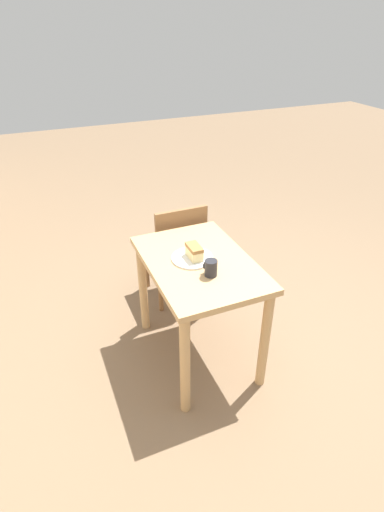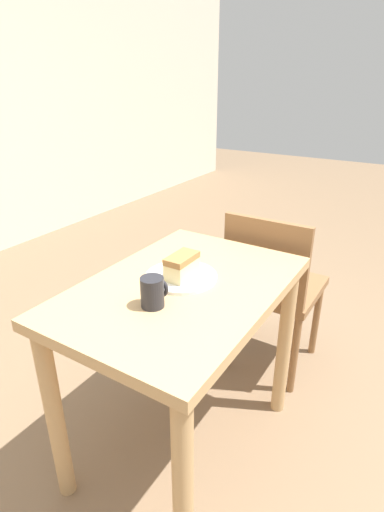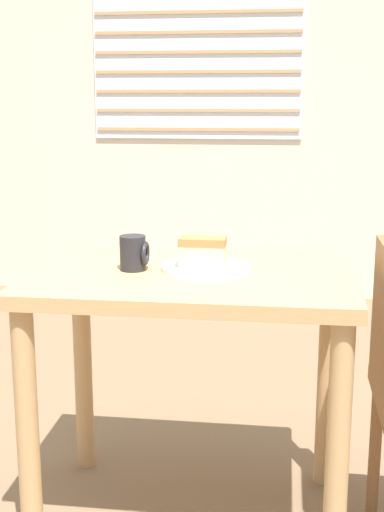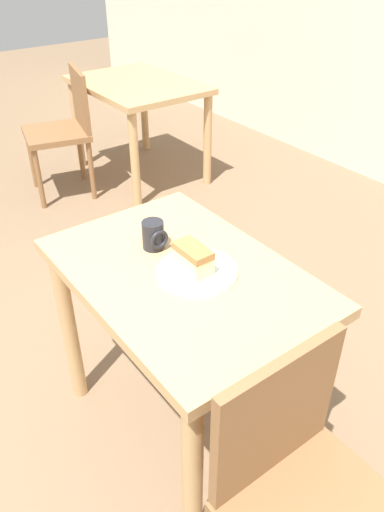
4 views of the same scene
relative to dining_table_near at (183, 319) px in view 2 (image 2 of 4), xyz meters
The scene contains 5 objects.
dining_table_near is the anchor object (origin of this frame).
chair_near_window 0.68m from the dining_table_near, ahead, with size 0.42×0.42×0.87m.
plate 0.16m from the dining_table_near, 38.22° to the left, with size 0.26×0.26×0.01m.
cake_slice 0.20m from the dining_table_near, 35.63° to the left, with size 0.13×0.07×0.08m.
coffee_mug 0.25m from the dining_table_near, behind, with size 0.08×0.07×0.10m.
Camera 2 is at (-0.87, -0.19, 1.42)m, focal length 28.00 mm.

